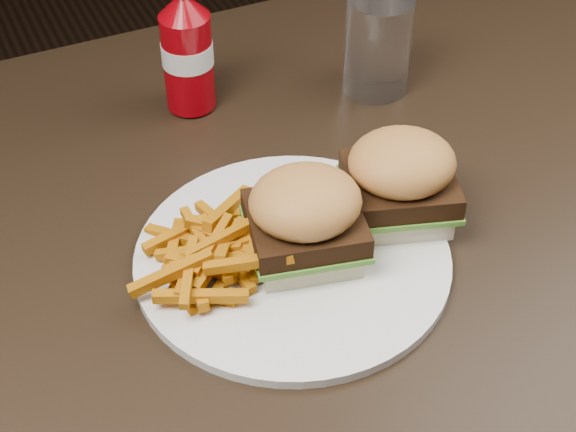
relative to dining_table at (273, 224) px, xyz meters
name	(u,v)px	position (x,y,z in m)	size (l,w,h in m)	color
dining_table	(273,224)	(0.00, 0.00, 0.00)	(1.20, 0.80, 0.04)	black
plate	(292,258)	(-0.01, -0.08, 0.03)	(0.30, 0.30, 0.01)	white
sandwich_half_a	(305,245)	(0.00, -0.08, 0.04)	(0.09, 0.09, 0.02)	beige
sandwich_half_b	(397,205)	(0.10, -0.07, 0.04)	(0.09, 0.09, 0.02)	beige
fries_pile	(220,251)	(-0.08, -0.07, 0.05)	(0.12, 0.12, 0.05)	#B16100
ketchup_bottle	(188,61)	(-0.01, 0.21, 0.08)	(0.06, 0.06, 0.11)	#8E0209
tumbler	(377,47)	(0.20, 0.15, 0.08)	(0.08, 0.08, 0.12)	white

